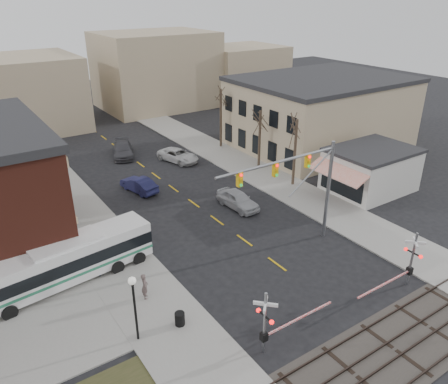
# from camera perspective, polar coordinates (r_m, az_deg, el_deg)

# --- Properties ---
(ground) EXTENTS (160.00, 160.00, 0.00)m
(ground) POSITION_cam_1_polar(r_m,az_deg,el_deg) (31.16, 9.37, -11.02)
(ground) COLOR black
(ground) RESTS_ON ground
(sidewalk_west) EXTENTS (5.00, 60.00, 0.12)m
(sidewalk_west) POSITION_cam_1_polar(r_m,az_deg,el_deg) (42.79, -19.19, -1.53)
(sidewalk_west) COLOR gray
(sidewalk_west) RESTS_ON ground
(sidewalk_east) EXTENTS (5.00, 60.00, 0.12)m
(sidewalk_east) POSITION_cam_1_polar(r_m,az_deg,el_deg) (50.15, 1.95, 3.80)
(sidewalk_east) COLOR gray
(sidewalk_east) RESTS_ON ground
(ballast_strip) EXTENTS (160.00, 5.00, 0.06)m
(ballast_strip) POSITION_cam_1_polar(r_m,az_deg,el_deg) (27.35, 21.36, -18.60)
(ballast_strip) COLOR #332D28
(ballast_strip) RESTS_ON ground
(rail_tracks) EXTENTS (160.00, 3.91, 0.14)m
(rail_tracks) POSITION_cam_1_polar(r_m,az_deg,el_deg) (27.29, 21.39, -18.47)
(rail_tracks) COLOR #2D231E
(rail_tracks) RESTS_ON ground
(tan_building) EXTENTS (20.30, 15.30, 8.50)m
(tan_building) POSITION_cam_1_polar(r_m,az_deg,el_deg) (56.79, 12.48, 10.22)
(tan_building) COLOR tan
(tan_building) RESTS_ON ground
(awning_shop) EXTENTS (9.74, 6.20, 4.30)m
(awning_shop) POSITION_cam_1_polar(r_m,az_deg,el_deg) (45.01, 18.58, 2.81)
(awning_shop) COLOR beige
(awning_shop) RESTS_ON ground
(tree_east_a) EXTENTS (0.28, 0.28, 6.75)m
(tree_east_a) POSITION_cam_1_polar(r_m,az_deg,el_deg) (43.78, 9.23, 5.08)
(tree_east_a) COLOR #382B21
(tree_east_a) RESTS_ON sidewalk_east
(tree_east_b) EXTENTS (0.28, 0.28, 6.30)m
(tree_east_b) POSITION_cam_1_polar(r_m,az_deg,el_deg) (48.32, 4.66, 6.95)
(tree_east_b) COLOR #382B21
(tree_east_b) RESTS_ON sidewalk_east
(tree_east_c) EXTENTS (0.28, 0.28, 7.20)m
(tree_east_c) POSITION_cam_1_polar(r_m,az_deg,el_deg) (54.51, -0.42, 9.61)
(tree_east_c) COLOR #382B21
(tree_east_c) RESTS_ON sidewalk_east
(transit_bus) EXTENTS (11.80, 3.91, 2.98)m
(transit_bus) POSITION_cam_1_polar(r_m,az_deg,el_deg) (31.30, -19.73, -8.39)
(transit_bus) COLOR silver
(transit_bus) RESTS_ON ground
(traffic_signal_mast) EXTENTS (10.50, 0.30, 8.00)m
(traffic_signal_mast) POSITION_cam_1_polar(r_m,az_deg,el_deg) (32.06, 10.22, 1.84)
(traffic_signal_mast) COLOR gray
(traffic_signal_mast) RESTS_ON ground
(rr_crossing_west) EXTENTS (5.60, 1.36, 4.00)m
(rr_crossing_west) POSITION_cam_1_polar(r_m,az_deg,el_deg) (24.54, 6.13, -16.40)
(rr_crossing_west) COLOR gray
(rr_crossing_west) RESTS_ON ground
(rr_crossing_east) EXTENTS (5.60, 1.36, 4.00)m
(rr_crossing_east) POSITION_cam_1_polar(r_m,az_deg,el_deg) (31.26, 22.88, -8.40)
(rr_crossing_east) COLOR gray
(rr_crossing_east) RESTS_ON ground
(street_lamp) EXTENTS (0.44, 0.44, 4.21)m
(street_lamp) POSITION_cam_1_polar(r_m,az_deg,el_deg) (24.65, -11.72, -13.10)
(street_lamp) COLOR black
(street_lamp) RESTS_ON sidewalk_west
(trash_bin) EXTENTS (0.60, 0.60, 0.82)m
(trash_bin) POSITION_cam_1_polar(r_m,az_deg,el_deg) (26.85, -5.79, -16.15)
(trash_bin) COLOR black
(trash_bin) RESTS_ON sidewalk_west
(car_a) EXTENTS (2.19, 4.78, 1.59)m
(car_a) POSITION_cam_1_polar(r_m,az_deg,el_deg) (39.67, 1.81, -0.98)
(car_a) COLOR #A4A5A9
(car_a) RESTS_ON ground
(car_b) EXTENTS (2.48, 4.68, 1.47)m
(car_b) POSITION_cam_1_polar(r_m,az_deg,el_deg) (43.66, -11.06, 0.97)
(car_b) COLOR #1A1B43
(car_b) RESTS_ON ground
(car_c) EXTENTS (3.82, 5.63, 1.43)m
(car_c) POSITION_cam_1_polar(r_m,az_deg,el_deg) (50.86, -6.01, 4.77)
(car_c) COLOR silver
(car_c) RESTS_ON ground
(car_d) EXTENTS (3.98, 5.96, 1.60)m
(car_d) POSITION_cam_1_polar(r_m,az_deg,el_deg) (53.56, -13.06, 5.40)
(car_d) COLOR #434348
(car_d) RESTS_ON ground
(pedestrian_near) EXTENTS (0.63, 0.76, 1.79)m
(pedestrian_near) POSITION_cam_1_polar(r_m,az_deg,el_deg) (28.79, -10.31, -12.00)
(pedestrian_near) COLOR #5B4B49
(pedestrian_near) RESTS_ON sidewalk_west
(pedestrian_far) EXTENTS (0.95, 0.91, 1.54)m
(pedestrian_far) POSITION_cam_1_polar(r_m,az_deg,el_deg) (31.66, -15.72, -9.11)
(pedestrian_far) COLOR #303754
(pedestrian_far) RESTS_ON sidewalk_west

